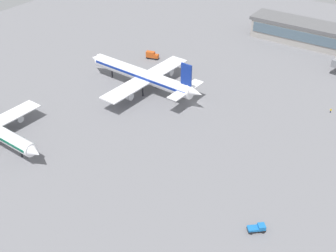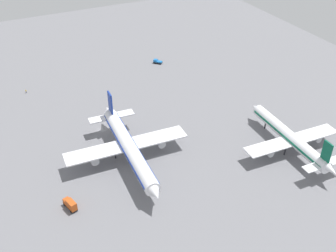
{
  "view_description": "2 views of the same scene",
  "coord_description": "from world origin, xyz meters",
  "px_view_note": "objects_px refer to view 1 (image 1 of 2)",
  "views": [
    {
      "loc": [
        -67.99,
        118.67,
        81.45
      ],
      "look_at": [
        -3.04,
        22.72,
        3.87
      ],
      "focal_mm": 46.03,
      "sensor_mm": 36.0,
      "label": 1
    },
    {
      "loc": [
        128.63,
        -35.2,
        90.76
      ],
      "look_at": [
        12.83,
        22.12,
        2.66
      ],
      "focal_mm": 43.4,
      "sensor_mm": 36.0,
      "label": 2
    }
  ],
  "objects_px": {
    "pushback_tractor": "(257,228)",
    "catering_truck": "(152,55)",
    "ground_crew_worker": "(331,111)",
    "airplane_at_gate": "(143,76)"
  },
  "relations": [
    {
      "from": "pushback_tractor",
      "to": "catering_truck",
      "type": "height_order",
      "value": "catering_truck"
    },
    {
      "from": "catering_truck",
      "to": "pushback_tractor",
      "type": "bearing_deg",
      "value": -55.19
    },
    {
      "from": "pushback_tractor",
      "to": "ground_crew_worker",
      "type": "xyz_separation_m",
      "value": [
        1.59,
        -66.14,
        -0.12
      ]
    },
    {
      "from": "pushback_tractor",
      "to": "ground_crew_worker",
      "type": "relative_size",
      "value": 2.73
    },
    {
      "from": "airplane_at_gate",
      "to": "catering_truck",
      "type": "relative_size",
      "value": 9.27
    },
    {
      "from": "catering_truck",
      "to": "ground_crew_worker",
      "type": "xyz_separation_m",
      "value": [
        -79.19,
        0.92,
        -0.85
      ]
    },
    {
      "from": "airplane_at_gate",
      "to": "pushback_tractor",
      "type": "height_order",
      "value": "airplane_at_gate"
    },
    {
      "from": "pushback_tractor",
      "to": "catering_truck",
      "type": "xyz_separation_m",
      "value": [
        80.78,
        -67.06,
        0.73
      ]
    },
    {
      "from": "airplane_at_gate",
      "to": "catering_truck",
      "type": "xyz_separation_m",
      "value": [
        13.74,
        -24.66,
        -4.36
      ]
    },
    {
      "from": "catering_truck",
      "to": "ground_crew_worker",
      "type": "distance_m",
      "value": 79.2
    }
  ]
}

